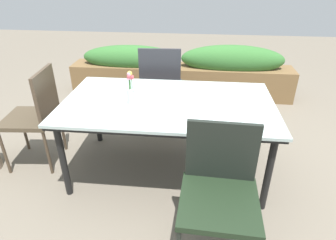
{
  "coord_description": "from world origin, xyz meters",
  "views": [
    {
      "loc": [
        0.17,
        -2.28,
        1.76
      ],
      "look_at": [
        -0.06,
        -0.05,
        0.54
      ],
      "focal_mm": 31.0,
      "sensor_mm": 36.0,
      "label": 1
    }
  ],
  "objects_px": {
    "chair_far_side": "(161,83)",
    "chair_end_left": "(36,112)",
    "chair_near_right": "(220,187)",
    "flower_vase": "(130,90)",
    "dining_table": "(168,107)",
    "planter_box": "(182,72)"
  },
  "relations": [
    {
      "from": "chair_end_left",
      "to": "flower_vase",
      "type": "distance_m",
      "value": 0.98
    },
    {
      "from": "dining_table",
      "to": "flower_vase",
      "type": "bearing_deg",
      "value": -164.36
    },
    {
      "from": "chair_end_left",
      "to": "dining_table",
      "type": "bearing_deg",
      "value": -95.18
    },
    {
      "from": "chair_far_side",
      "to": "flower_vase",
      "type": "bearing_deg",
      "value": -101.36
    },
    {
      "from": "dining_table",
      "to": "planter_box",
      "type": "height_order",
      "value": "planter_box"
    },
    {
      "from": "dining_table",
      "to": "chair_near_right",
      "type": "height_order",
      "value": "chair_near_right"
    },
    {
      "from": "chair_far_side",
      "to": "chair_end_left",
      "type": "bearing_deg",
      "value": -145.19
    },
    {
      "from": "chair_far_side",
      "to": "planter_box",
      "type": "xyz_separation_m",
      "value": [
        0.18,
        0.97,
        -0.19
      ]
    },
    {
      "from": "chair_far_side",
      "to": "chair_end_left",
      "type": "height_order",
      "value": "chair_far_side"
    },
    {
      "from": "chair_end_left",
      "to": "planter_box",
      "type": "bearing_deg",
      "value": -39.5
    },
    {
      "from": "chair_end_left",
      "to": "flower_vase",
      "type": "bearing_deg",
      "value": -100.47
    },
    {
      "from": "chair_near_right",
      "to": "dining_table",
      "type": "bearing_deg",
      "value": -61.51
    },
    {
      "from": "dining_table",
      "to": "chair_far_side",
      "type": "xyz_separation_m",
      "value": [
        -0.17,
        0.83,
        -0.11
      ]
    },
    {
      "from": "chair_far_side",
      "to": "chair_end_left",
      "type": "xyz_separation_m",
      "value": [
        -1.06,
        -0.82,
        -0.01
      ]
    },
    {
      "from": "flower_vase",
      "to": "planter_box",
      "type": "height_order",
      "value": "flower_vase"
    },
    {
      "from": "dining_table",
      "to": "chair_near_right",
      "type": "bearing_deg",
      "value": -64.07
    },
    {
      "from": "chair_far_side",
      "to": "flower_vase",
      "type": "xyz_separation_m",
      "value": [
        -0.13,
        -0.91,
        0.29
      ]
    },
    {
      "from": "flower_vase",
      "to": "chair_near_right",
      "type": "bearing_deg",
      "value": -46.85
    },
    {
      "from": "flower_vase",
      "to": "planter_box",
      "type": "distance_m",
      "value": 1.98
    },
    {
      "from": "chair_near_right",
      "to": "chair_far_side",
      "type": "xyz_separation_m",
      "value": [
        -0.58,
        1.67,
        0.01
      ]
    },
    {
      "from": "dining_table",
      "to": "chair_near_right",
      "type": "distance_m",
      "value": 0.94
    },
    {
      "from": "dining_table",
      "to": "chair_far_side",
      "type": "relative_size",
      "value": 1.83
    }
  ]
}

